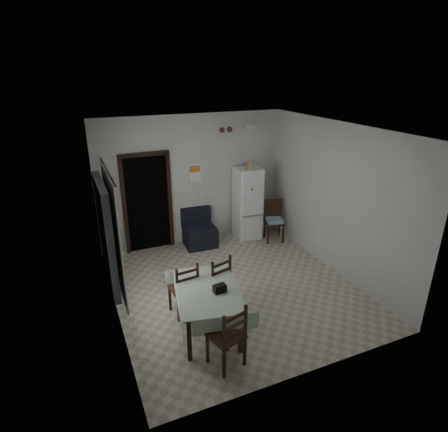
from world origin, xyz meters
TOP-DOWN VIEW (x-y plane):
  - ground at (0.00, 0.00)m, footprint 4.50×4.50m
  - ceiling at (0.00, 0.00)m, footprint 4.20×4.50m
  - wall_back at (0.00, 2.25)m, footprint 4.20×0.02m
  - wall_front at (0.00, -2.25)m, footprint 4.20×0.02m
  - wall_left at (-2.10, 0.00)m, footprint 0.02×4.50m
  - wall_right at (2.10, 0.00)m, footprint 0.02×4.50m
  - doorway at (-1.05, 2.45)m, footprint 1.06×0.52m
  - window_recess at (-2.15, -0.20)m, footprint 0.10×1.20m
  - curtain at (-2.04, -0.20)m, footprint 0.02×1.45m
  - curtain_rod at (-2.03, -0.20)m, footprint 0.02×1.60m
  - calendar at (0.05, 2.24)m, footprint 0.28×0.02m
  - calendar_image at (0.05, 2.23)m, footprint 0.24×0.01m
  - light_switch at (0.15, 2.24)m, footprint 0.08×0.02m
  - vent_left at (0.70, 2.23)m, footprint 0.12×0.03m
  - vent_right at (0.88, 2.23)m, footprint 0.12×0.03m
  - emergency_light at (1.35, 2.21)m, footprint 0.25×0.07m
  - fridge at (1.20, 1.93)m, footprint 0.58×0.58m
  - tan_cone at (1.22, 1.90)m, footprint 0.25×0.25m
  - navy_seat at (0.02, 1.93)m, footprint 0.73×0.70m
  - corner_chair at (1.70, 1.51)m, footprint 0.51×0.51m
  - dining_table at (-0.87, -0.89)m, footprint 1.17×1.54m
  - black_bag at (-0.73, -1.03)m, footprint 0.20×0.13m
  - dining_chair_far_left at (-1.08, -0.34)m, footprint 0.46×0.46m
  - dining_chair_far_right at (-0.53, -0.35)m, footprint 0.52×0.52m
  - dining_chair_near_head at (-0.90, -1.67)m, footprint 0.52×0.52m

SIDE VIEW (x-z plane):
  - ground at x=0.00m, z-range 0.00..0.00m
  - dining_table at x=-0.87m, z-range 0.00..0.72m
  - navy_seat at x=0.02m, z-range 0.00..0.84m
  - corner_chair at x=1.70m, z-range 0.00..0.95m
  - dining_chair_far_left at x=-1.08m, z-range 0.00..0.96m
  - dining_chair_far_right at x=-0.53m, z-range 0.00..0.97m
  - dining_chair_near_head at x=-0.90m, z-range 0.00..0.98m
  - black_bag at x=-0.73m, z-range 0.72..0.84m
  - fridge at x=1.20m, z-range 0.00..1.70m
  - doorway at x=-1.05m, z-range -0.05..2.17m
  - light_switch at x=0.15m, z-range 1.04..1.16m
  - wall_back at x=0.00m, z-range 0.00..2.90m
  - wall_front at x=0.00m, z-range 0.00..2.90m
  - wall_left at x=-2.10m, z-range 0.00..2.90m
  - wall_right at x=2.10m, z-range 0.00..2.90m
  - window_recess at x=-2.15m, z-range 0.75..2.35m
  - curtain at x=-2.04m, z-range 0.62..2.48m
  - calendar at x=0.05m, z-range 1.42..1.82m
  - calendar_image at x=0.05m, z-range 1.65..1.79m
  - tan_cone at x=1.22m, z-range 1.70..1.89m
  - curtain_rod at x=-2.03m, z-range 2.49..2.51m
  - vent_left at x=0.70m, z-range 2.46..2.58m
  - vent_right at x=0.88m, z-range 2.46..2.58m
  - emergency_light at x=1.35m, z-range 2.50..2.59m
  - ceiling at x=0.00m, z-range 2.89..2.91m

